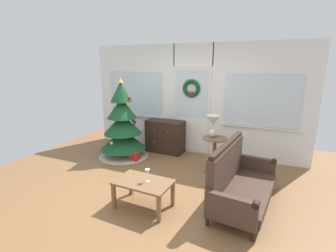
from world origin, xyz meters
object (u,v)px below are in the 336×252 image
object	(u,v)px
side_table	(215,147)
gift_box	(134,156)
table_lamp	(213,123)
dresser_cabinet	(165,136)
coffee_table	(143,185)
christmas_tree	(123,128)
wine_glass	(147,172)
settee_sofa	(238,181)

from	to	relation	value
side_table	gift_box	xyz separation A→B (m)	(-1.74, -0.24, -0.38)
table_lamp	dresser_cabinet	bearing A→B (deg)	158.23
coffee_table	gift_box	world-z (taller)	coffee_table
gift_box	side_table	bearing A→B (deg)	7.93
coffee_table	table_lamp	bearing A→B (deg)	72.17
dresser_cabinet	gift_box	distance (m)	0.93
christmas_tree	wine_glass	bearing A→B (deg)	-47.15
wine_glass	gift_box	world-z (taller)	wine_glass
christmas_tree	gift_box	bearing A→B (deg)	-21.76
table_lamp	gift_box	size ratio (longest dim) A/B	2.16
christmas_tree	settee_sofa	bearing A→B (deg)	-20.30
dresser_cabinet	side_table	bearing A→B (deg)	-22.36
wine_glass	christmas_tree	bearing A→B (deg)	132.85
dresser_cabinet	side_table	world-z (taller)	dresser_cabinet
christmas_tree	wine_glass	size ratio (longest dim) A/B	9.31
dresser_cabinet	gift_box	xyz separation A→B (m)	(-0.40, -0.79, -0.29)
wine_glass	gift_box	xyz separation A→B (m)	(-1.16, 1.51, -0.46)
side_table	dresser_cabinet	bearing A→B (deg)	157.64
christmas_tree	settee_sofa	size ratio (longest dim) A/B	1.09
coffee_table	wine_glass	bearing A→B (deg)	16.71
wine_glass	side_table	bearing A→B (deg)	71.75
table_lamp	gift_box	world-z (taller)	table_lamp
table_lamp	coffee_table	bearing A→B (deg)	-107.83
dresser_cabinet	coffee_table	size ratio (longest dim) A/B	1.06
dresser_cabinet	settee_sofa	xyz separation A→B (m)	(1.96, -1.65, -0.01)
gift_box	christmas_tree	bearing A→B (deg)	158.24
side_table	wine_glass	world-z (taller)	side_table
christmas_tree	table_lamp	xyz separation A→B (m)	(2.06, 0.13, 0.28)
dresser_cabinet	coffee_table	bearing A→B (deg)	-73.30
christmas_tree	gift_box	xyz separation A→B (m)	(0.38, -0.15, -0.57)
coffee_table	gift_box	distance (m)	1.90
side_table	wine_glass	size ratio (longest dim) A/B	3.44
wine_glass	gift_box	size ratio (longest dim) A/B	0.96
dresser_cabinet	table_lamp	xyz separation A→B (m)	(1.28, -0.51, 0.56)
settee_sofa	wine_glass	distance (m)	1.37
side_table	wine_glass	bearing A→B (deg)	-108.25
dresser_cabinet	gift_box	size ratio (longest dim) A/B	4.51
side_table	coffee_table	xyz separation A→B (m)	(-0.64, -1.77, -0.12)
dresser_cabinet	table_lamp	bearing A→B (deg)	-21.77
wine_glass	coffee_table	bearing A→B (deg)	-163.29
settee_sofa	dresser_cabinet	bearing A→B (deg)	139.85
christmas_tree	coffee_table	world-z (taller)	christmas_tree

